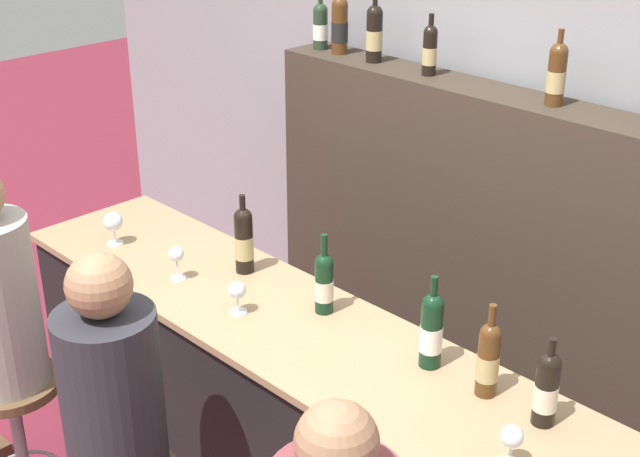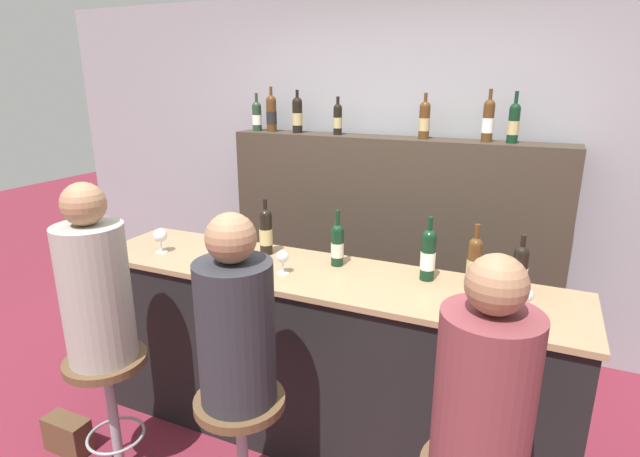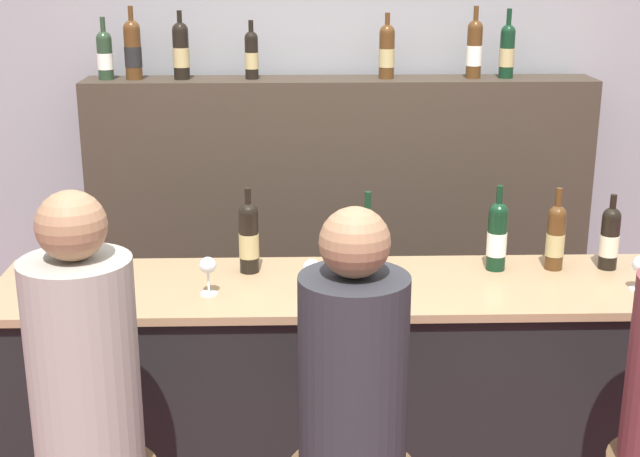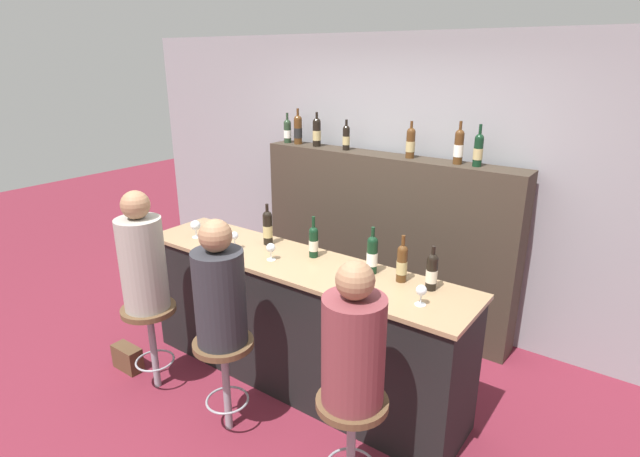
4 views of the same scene
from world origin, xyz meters
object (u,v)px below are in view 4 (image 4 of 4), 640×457
(wine_glass_1, at_px, (234,237))
(wine_glass_3, at_px, (421,291))
(wine_bottle_counter_2, at_px, (372,254))
(bar_stool_left, at_px, (150,324))
(wine_bottle_counter_0, at_px, (268,227))
(guest_seated_middle, at_px, (219,291))
(wine_bottle_backbar_4, at_px, (411,143))
(wine_glass_0, at_px, (195,226))
(wine_bottle_counter_1, at_px, (314,241))
(handbag, at_px, (128,358))
(wine_bottle_counter_4, at_px, (432,271))
(wine_bottle_backbar_0, at_px, (287,131))
(wine_bottle_counter_3, at_px, (402,263))
(bar_stool_right, at_px, (352,422))
(wine_bottle_backbar_2, at_px, (317,132))
(guest_seated_left, at_px, (142,258))
(wine_bottle_backbar_6, at_px, (478,150))
(wine_glass_2, at_px, (271,248))
(wine_bottle_backbar_1, at_px, (298,129))
(bar_stool_middle, at_px, (225,360))
(guest_seated_right, at_px, (354,344))
(wine_bottle_backbar_3, at_px, (346,137))
(wine_bottle_backbar_5, at_px, (459,146))

(wine_glass_1, bearing_deg, wine_glass_3, 0.00)
(wine_bottle_counter_2, xyz_separation_m, bar_stool_left, (-1.37, -0.83, -0.61))
(wine_bottle_counter_0, height_order, guest_seated_middle, guest_seated_middle)
(wine_bottle_backbar_4, bearing_deg, wine_glass_0, -131.09)
(wine_bottle_counter_1, xyz_separation_m, handbag, (-1.26, -0.83, -1.03))
(wine_bottle_counter_4, bearing_deg, wine_bottle_backbar_0, 151.40)
(wine_bottle_counter_3, bearing_deg, wine_bottle_backbar_4, 115.28)
(wine_glass_1, xyz_separation_m, bar_stool_right, (1.45, -0.60, -0.57))
(wine_bottle_backbar_2, distance_m, guest_seated_left, 2.08)
(wine_bottle_backbar_6, bearing_deg, wine_bottle_backbar_4, 180.00)
(wine_glass_0, relative_size, wine_glass_1, 1.04)
(wine_bottle_backbar_0, relative_size, wine_glass_2, 2.32)
(guest_seated_middle, bearing_deg, wine_bottle_counter_4, 39.11)
(wine_bottle_counter_4, xyz_separation_m, handbag, (-2.18, -0.83, -1.03))
(wine_bottle_counter_1, xyz_separation_m, wine_bottle_counter_4, (0.92, -0.00, 0.00))
(wine_bottle_backbar_1, relative_size, handbag, 1.32)
(wine_bottle_counter_0, height_order, wine_bottle_counter_2, wine_bottle_counter_2)
(bar_stool_middle, bearing_deg, guest_seated_left, -180.00)
(wine_bottle_backbar_6, relative_size, wine_glass_1, 2.38)
(bar_stool_right, bearing_deg, wine_glass_3, 82.01)
(bar_stool_left, relative_size, guest_seated_right, 0.86)
(wine_bottle_backbar_3, height_order, bar_stool_middle, wine_bottle_backbar_3)
(wine_glass_1, relative_size, bar_stool_right, 0.20)
(wine_bottle_counter_4, relative_size, wine_glass_3, 2.27)
(wine_bottle_backbar_1, relative_size, bar_stool_right, 0.51)
(wine_bottle_backbar_5, distance_m, bar_stool_left, 2.73)
(wine_bottle_counter_1, xyz_separation_m, wine_bottle_backbar_6, (0.75, 1.14, 0.58))
(wine_bottle_backbar_4, xyz_separation_m, bar_stool_left, (-1.05, -1.97, -1.17))
(wine_bottle_backbar_3, bearing_deg, guest_seated_left, -101.68)
(wine_glass_0, relative_size, guest_seated_left, 0.16)
(wine_bottle_backbar_2, bearing_deg, wine_bottle_backbar_0, 180.00)
(guest_seated_left, distance_m, handbag, 1.03)
(wine_bottle_counter_3, height_order, bar_stool_left, wine_bottle_counter_3)
(wine_bottle_counter_3, bearing_deg, wine_glass_2, -166.14)
(wine_bottle_backbar_4, bearing_deg, wine_glass_2, -105.81)
(wine_bottle_backbar_5, xyz_separation_m, wine_glass_0, (-1.61, -1.37, -0.61))
(wine_bottle_backbar_0, bearing_deg, wine_bottle_counter_0, -57.51)
(wine_bottle_backbar_4, bearing_deg, wine_bottle_counter_2, -74.52)
(handbag, bearing_deg, wine_bottle_backbar_4, 54.03)
(wine_bottle_counter_4, distance_m, wine_bottle_backbar_1, 2.34)
(wine_bottle_backbar_1, bearing_deg, wine_bottle_backbar_4, -0.00)
(wine_bottle_backbar_5, bearing_deg, guest_seated_left, -126.82)
(wine_glass_3, distance_m, handbag, 2.50)
(wine_bottle_counter_0, bearing_deg, wine_glass_2, -44.62)
(wine_bottle_counter_0, relative_size, wine_bottle_backbar_0, 1.11)
(wine_glass_2, height_order, guest_seated_right, guest_seated_right)
(bar_stool_right, bearing_deg, wine_bottle_backbar_3, 124.32)
(guest_seated_right, bearing_deg, wine_glass_2, 150.90)
(wine_bottle_counter_4, relative_size, wine_glass_1, 2.11)
(wine_bottle_backbar_0, height_order, wine_bottle_backbar_4, wine_bottle_backbar_4)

